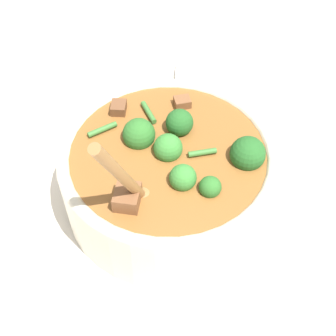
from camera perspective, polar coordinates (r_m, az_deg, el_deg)
name	(u,v)px	position (r m, az deg, el deg)	size (l,w,h in m)	color
ground_plane	(168,198)	(0.65, 0.00, -3.72)	(4.00, 4.00, 0.00)	silver
stew_bowl	(168,172)	(0.60, 0.04, -0.45)	(0.27, 0.27, 0.24)	beige
empty_plate	(250,75)	(0.83, 9.93, 11.07)	(0.26, 0.26, 0.02)	white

